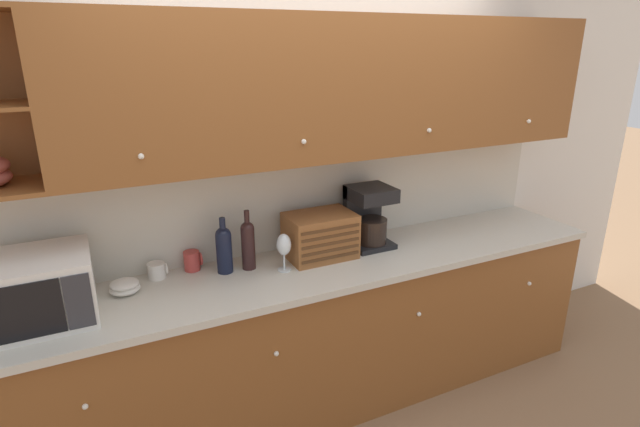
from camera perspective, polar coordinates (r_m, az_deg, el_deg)
name	(u,v)px	position (r m, az deg, el deg)	size (l,w,h in m)	color
ground_plane	(306,370)	(3.55, -1.56, -17.45)	(24.00, 24.00, 0.00)	#896647
wall_back	(302,184)	(3.00, -2.02, 3.33)	(5.89, 0.06, 2.60)	white
counter_unit	(327,333)	(3.06, 0.77, -13.45)	(3.51, 0.63, 0.93)	brown
backsplash_panel	(305,199)	(2.99, -1.72, 1.67)	(3.49, 0.01, 0.58)	beige
upper_cabinets	(346,87)	(2.78, 3.03, 14.19)	(3.49, 0.40, 0.73)	brown
microwave	(34,290)	(2.54, -29.86, -7.58)	(0.48, 0.41, 0.31)	silver
bowl_stack_on_counter	(125,286)	(2.68, -21.43, -7.77)	(0.15, 0.15, 0.07)	silver
mug	(157,271)	(2.78, -18.13, -6.22)	(0.10, 0.09, 0.09)	silver
mug_blue_second	(192,261)	(2.82, -14.37, -5.24)	(0.10, 0.09, 0.11)	#B73D38
second_wine_bottle	(224,248)	(2.72, -10.92, -3.85)	(0.09, 0.09, 0.31)	black
wine_bottle	(248,243)	(2.74, -8.23, -3.33)	(0.07, 0.07, 0.34)	black
wine_glass	(284,246)	(2.69, -4.16, -3.71)	(0.08, 0.08, 0.21)	silver
bread_box	(321,235)	(2.87, 0.11, -2.52)	(0.38, 0.27, 0.26)	brown
coffee_maker	(368,216)	(3.03, 5.54, -0.27)	(0.25, 0.25, 0.37)	black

